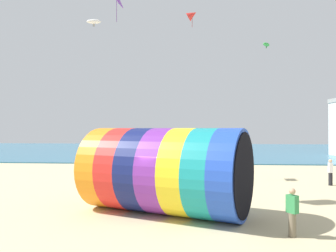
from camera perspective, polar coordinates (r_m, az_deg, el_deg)
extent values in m
plane|color=#CCBA8C|center=(13.70, 0.77, -15.46)|extent=(120.00, 120.00, 0.00)
cube|color=teal|center=(52.12, 3.18, -4.23)|extent=(120.00, 40.00, 0.10)
cylinder|color=orange|center=(15.34, -10.27, -7.04)|extent=(2.21, 3.67, 3.57)
cylinder|color=red|center=(14.80, -7.26, -7.28)|extent=(2.21, 3.67, 3.57)
cylinder|color=navy|center=(14.31, -4.03, -7.53)|extent=(2.21, 3.67, 3.57)
cylinder|color=purple|center=(13.87, -0.58, -7.76)|extent=(2.21, 3.67, 3.57)
cylinder|color=yellow|center=(13.47, 3.09, -7.97)|extent=(2.21, 3.67, 3.57)
cylinder|color=teal|center=(13.14, 6.96, -8.17)|extent=(2.21, 3.67, 3.57)
cylinder|color=blue|center=(12.87, 11.03, -8.33)|extent=(2.21, 3.67, 3.57)
cylinder|color=black|center=(12.75, 13.21, -8.40)|extent=(1.27, 3.07, 3.28)
cylinder|color=#726651|center=(11.92, 20.84, -15.79)|extent=(0.24, 0.24, 0.78)
cube|color=#338C4C|center=(11.76, 20.83, -12.58)|extent=(0.39, 0.42, 0.59)
sphere|color=tan|center=(11.68, 20.82, -10.57)|extent=(0.21, 0.21, 0.21)
ellipsoid|color=white|center=(22.97, -12.80, 17.32)|extent=(0.97, 0.46, 0.30)
cube|color=gray|center=(22.91, -12.80, 16.84)|extent=(0.13, 0.04, 0.24)
cylinder|color=#4C1E6B|center=(25.09, -8.94, 19.19)|extent=(0.03, 0.03, 1.60)
ellipsoid|color=green|center=(31.61, 16.75, 13.44)|extent=(0.97, 1.01, 0.41)
cube|color=#1E642A|center=(31.56, 16.75, 13.07)|extent=(0.11, 0.12, 0.25)
cone|color=red|center=(24.39, 4.22, 18.76)|extent=(0.96, 0.77, 0.87)
cylinder|color=maroon|center=(24.22, 4.22, 17.58)|extent=(0.03, 0.03, 0.70)
cylinder|color=black|center=(26.27, 2.78, -7.21)|extent=(0.24, 0.24, 0.87)
cube|color=#232328|center=(26.19, 2.78, -5.57)|extent=(0.35, 0.42, 0.65)
sphere|color=#9E7051|center=(26.15, 2.78, -4.56)|extent=(0.23, 0.23, 0.23)
cylinder|color=black|center=(22.94, 26.45, -8.27)|extent=(0.24, 0.24, 0.80)
cube|color=white|center=(22.85, 26.44, -6.53)|extent=(0.27, 0.39, 0.60)
sphere|color=tan|center=(22.81, 26.44, -5.47)|extent=(0.22, 0.22, 0.22)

